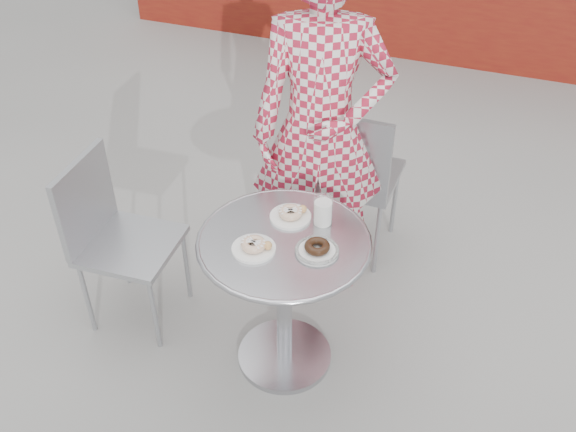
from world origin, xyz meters
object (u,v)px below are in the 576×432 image
(chair_far, at_px, (353,204))
(plate_checker, at_px, (317,249))
(seated_person, at_px, (321,131))
(plate_far, at_px, (291,214))
(bistro_table, at_px, (284,272))
(milk_cup, at_px, (323,212))
(plate_near, at_px, (254,246))
(chair_left, at_px, (134,273))

(chair_far, relative_size, plate_checker, 5.22)
(seated_person, bearing_deg, plate_far, -105.11)
(bistro_table, relative_size, seated_person, 0.41)
(bistro_table, height_order, plate_far, plate_far)
(milk_cup, bearing_deg, plate_near, -127.35)
(plate_far, distance_m, milk_cup, 0.14)
(bistro_table, bearing_deg, plate_far, 99.43)
(bistro_table, bearing_deg, milk_cup, 55.03)
(seated_person, distance_m, plate_checker, 0.69)
(bistro_table, xyz_separation_m, seated_person, (-0.05, 0.62, 0.35))
(bistro_table, xyz_separation_m, chair_left, (-0.81, 0.02, -0.29))
(plate_near, bearing_deg, milk_cup, 52.65)
(plate_far, xyz_separation_m, milk_cup, (0.14, 0.01, 0.04))
(chair_left, relative_size, plate_near, 4.95)
(bistro_table, height_order, plate_checker, plate_checker)
(bistro_table, xyz_separation_m, plate_far, (-0.02, 0.15, 0.20))
(seated_person, height_order, milk_cup, seated_person)
(bistro_table, xyz_separation_m, plate_checker, (0.15, -0.02, 0.20))
(plate_near, relative_size, milk_cup, 1.37)
(seated_person, relative_size, plate_checker, 10.04)
(chair_left, xyz_separation_m, plate_far, (0.78, 0.13, 0.49))
(bistro_table, relative_size, plate_checker, 4.11)
(seated_person, distance_m, plate_far, 0.49)
(chair_far, bearing_deg, bistro_table, 87.35)
(plate_far, bearing_deg, chair_left, -170.59)
(plate_checker, xyz_separation_m, milk_cup, (-0.04, 0.19, 0.05))
(bistro_table, xyz_separation_m, chair_far, (0.06, 0.93, -0.27))
(seated_person, xyz_separation_m, plate_far, (0.02, -0.47, -0.15))
(chair_far, xyz_separation_m, chair_left, (-0.86, -0.91, -0.02))
(plate_checker, bearing_deg, milk_cup, 101.66)
(bistro_table, height_order, milk_cup, milk_cup)
(chair_far, relative_size, chair_left, 1.06)
(chair_far, distance_m, plate_near, 1.14)
(chair_far, xyz_separation_m, seated_person, (-0.11, -0.31, 0.62))
(plate_near, bearing_deg, plate_checker, 17.96)
(plate_far, relative_size, plate_checker, 0.99)
(seated_person, bearing_deg, chair_far, 53.10)
(chair_far, height_order, chair_left, chair_far)
(plate_near, bearing_deg, chair_left, 170.33)
(chair_far, height_order, plate_far, chair_far)
(plate_far, bearing_deg, bistro_table, -80.57)
(seated_person, xyz_separation_m, plate_near, (-0.04, -0.72, -0.15))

